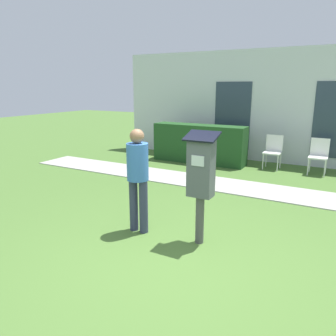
{
  "coord_description": "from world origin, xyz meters",
  "views": [
    {
      "loc": [
        1.72,
        -3.42,
        2.17
      ],
      "look_at": [
        -0.45,
        0.5,
        1.05
      ],
      "focal_mm": 35.0,
      "sensor_mm": 36.0,
      "label": 1
    }
  ],
  "objects_px": {
    "parking_meter": "(201,174)",
    "person_standing": "(138,173)",
    "outdoor_chair_right": "(319,153)",
    "outdoor_chair_left": "(231,146)",
    "outdoor_chair_middle": "(273,149)"
  },
  "relations": [
    {
      "from": "outdoor_chair_left",
      "to": "outdoor_chair_middle",
      "type": "relative_size",
      "value": 1.0
    },
    {
      "from": "parking_meter",
      "to": "person_standing",
      "type": "bearing_deg",
      "value": -174.34
    },
    {
      "from": "parking_meter",
      "to": "outdoor_chair_left",
      "type": "distance_m",
      "value": 4.98
    },
    {
      "from": "parking_meter",
      "to": "outdoor_chair_middle",
      "type": "distance_m",
      "value": 5.01
    },
    {
      "from": "person_standing",
      "to": "outdoor_chair_middle",
      "type": "height_order",
      "value": "person_standing"
    },
    {
      "from": "parking_meter",
      "to": "outdoor_chair_right",
      "type": "bearing_deg",
      "value": 77.42
    },
    {
      "from": "outdoor_chair_left",
      "to": "outdoor_chair_right",
      "type": "relative_size",
      "value": 1.0
    },
    {
      "from": "parking_meter",
      "to": "person_standing",
      "type": "relative_size",
      "value": 1.01
    },
    {
      "from": "parking_meter",
      "to": "outdoor_chair_middle",
      "type": "xyz_separation_m",
      "value": [
        -0.02,
        4.98,
        -0.49
      ]
    },
    {
      "from": "parking_meter",
      "to": "outdoor_chair_left",
      "type": "relative_size",
      "value": 1.77
    },
    {
      "from": "outdoor_chair_left",
      "to": "outdoor_chair_right",
      "type": "distance_m",
      "value": 2.26
    },
    {
      "from": "parking_meter",
      "to": "person_standing",
      "type": "distance_m",
      "value": 0.98
    },
    {
      "from": "parking_meter",
      "to": "person_standing",
      "type": "xyz_separation_m",
      "value": [
        -0.97,
        -0.1,
        -0.09
      ]
    },
    {
      "from": "outdoor_chair_right",
      "to": "person_standing",
      "type": "bearing_deg",
      "value": -127.93
    },
    {
      "from": "parking_meter",
      "to": "outdoor_chair_middle",
      "type": "height_order",
      "value": "parking_meter"
    }
  ]
}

